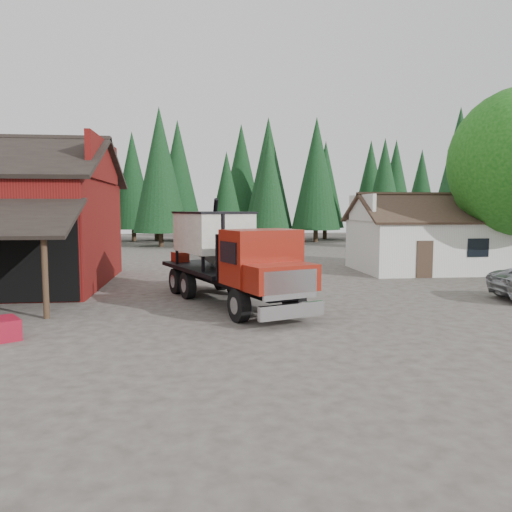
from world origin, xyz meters
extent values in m
plane|color=#413933|center=(0.00, 0.00, 0.00)|extent=(120.00, 120.00, 0.00)
cube|color=maroon|center=(-5.00, 10.00, 6.00)|extent=(0.25, 7.00, 2.00)
cylinder|color=#382619|center=(-5.60, 2.10, 1.40)|extent=(0.20, 0.20, 2.80)
cube|color=silver|center=(13.00, 13.00, 1.50)|extent=(8.00, 6.00, 3.00)
cube|color=#38281E|center=(13.00, 11.50, 3.75)|extent=(8.60, 3.42, 1.80)
cube|color=#38281E|center=(13.00, 14.50, 3.75)|extent=(8.60, 3.42, 1.80)
cube|color=silver|center=(9.00, 13.00, 3.75)|extent=(0.20, 4.20, 1.50)
cube|color=silver|center=(17.00, 13.00, 3.75)|extent=(0.20, 4.20, 1.50)
cube|color=#38281E|center=(11.50, 9.98, 1.00)|extent=(0.90, 0.06, 2.00)
cube|color=black|center=(14.50, 9.98, 1.60)|extent=(1.20, 0.06, 1.00)
sphere|color=#155112|center=(15.80, 10.80, 5.00)|extent=(4.40, 4.40, 4.40)
cylinder|color=#382619|center=(6.00, 30.00, 0.80)|extent=(0.44, 0.44, 1.60)
cone|color=black|center=(6.00, 30.00, 5.90)|extent=(3.96, 3.96, 9.00)
cylinder|color=#382619|center=(22.00, 26.00, 0.80)|extent=(0.44, 0.44, 1.60)
cone|color=black|center=(22.00, 26.00, 6.90)|extent=(4.84, 4.84, 11.00)
cylinder|color=#382619|center=(-4.00, 34.00, 0.80)|extent=(0.44, 0.44, 1.60)
cone|color=black|center=(-4.00, 34.00, 7.40)|extent=(5.28, 5.28, 12.00)
cylinder|color=black|center=(0.80, 0.81, 0.55)|extent=(0.73, 1.16, 1.10)
cylinder|color=black|center=(2.77, 1.57, 0.55)|extent=(0.73, 1.16, 1.10)
cylinder|color=black|center=(-0.93, 5.31, 0.55)|extent=(0.73, 1.16, 1.10)
cylinder|color=black|center=(1.04, 6.06, 0.55)|extent=(0.73, 1.16, 1.10)
cylinder|color=black|center=(-1.44, 6.62, 0.55)|extent=(0.73, 1.16, 1.10)
cylinder|color=black|center=(0.53, 7.38, 0.55)|extent=(0.73, 1.16, 1.10)
cube|color=black|center=(0.63, 4.19, 0.95)|extent=(4.14, 8.45, 0.40)
cube|color=silver|center=(2.35, -0.26, 0.55)|extent=(2.22, 1.00, 0.45)
cube|color=silver|center=(2.31, -0.17, 1.35)|extent=(1.82, 0.78, 0.90)
cube|color=maroon|center=(2.09, 0.40, 1.51)|extent=(2.58, 2.03, 0.85)
cube|color=maroon|center=(1.63, 1.61, 2.06)|extent=(2.86, 2.46, 1.86)
cube|color=black|center=(1.91, 0.86, 2.36)|extent=(2.00, 0.83, 0.90)
cylinder|color=black|center=(0.36, 2.09, 2.61)|extent=(0.18, 0.18, 1.81)
cube|color=black|center=(1.26, 2.55, 2.01)|extent=(2.34, 1.00, 1.61)
cube|color=black|center=(0.13, 5.50, 1.22)|extent=(4.48, 6.35, 0.16)
cube|color=silver|center=(0.13, 5.50, 2.71)|extent=(3.35, 3.92, 1.61)
cone|color=silver|center=(0.13, 5.50, 1.71)|extent=(2.85, 2.85, 0.70)
cube|color=black|center=(0.13, 5.50, 3.53)|extent=(3.48, 4.05, 0.08)
cylinder|color=black|center=(0.18, 7.03, 2.61)|extent=(0.42, 2.23, 3.06)
cube|color=maroon|center=(-1.30, 7.53, 1.51)|extent=(0.85, 0.97, 0.45)
cylinder|color=silver|center=(2.47, 2.64, 0.85)|extent=(0.89, 1.14, 0.56)
cube|color=maroon|center=(-6.00, -0.52, 0.30)|extent=(1.17, 1.30, 0.60)
camera|label=1|loc=(-0.53, -15.16, 3.69)|focal=35.00mm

